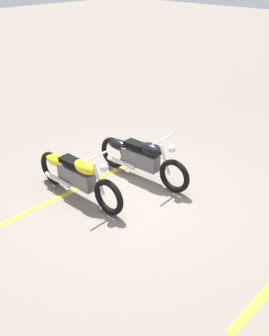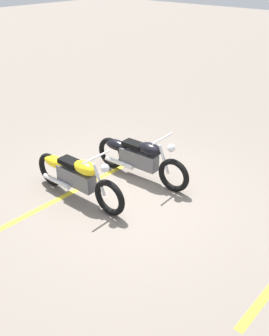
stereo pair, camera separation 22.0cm
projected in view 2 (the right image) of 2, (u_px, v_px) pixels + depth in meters
ground_plane at (126, 195)px, 7.33m from camera, size 60.00×60.00×0.00m
motorcycle_bright_foreground at (76, 176)px, 7.03m from camera, size 2.23×0.62×1.04m
motorcycle_dark_foreground at (138, 157)px, 7.69m from camera, size 2.23×0.62×1.04m
parking_stripe_near at (71, 192)px, 7.39m from camera, size 0.15×3.20×0.01m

